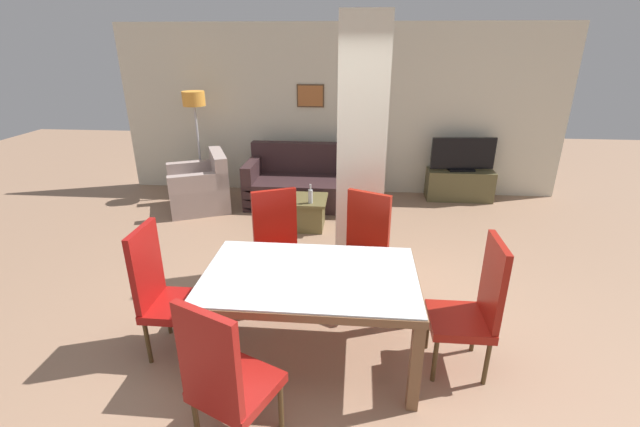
{
  "coord_description": "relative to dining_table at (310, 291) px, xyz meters",
  "views": [
    {
      "loc": [
        0.33,
        -2.82,
        2.43
      ],
      "look_at": [
        0.0,
        0.86,
        0.93
      ],
      "focal_mm": 24.0,
      "sensor_mm": 36.0,
      "label": 1
    }
  ],
  "objects": [
    {
      "name": "ground_plane",
      "position": [
        0.0,
        0.0,
        -0.63
      ],
      "size": [
        18.0,
        18.0,
        0.0
      ],
      "primitive_type": "plane",
      "color": "#9C775C"
    },
    {
      "name": "dining_chair_head_right",
      "position": [
        1.25,
        0.0,
        -0.05
      ],
      "size": [
        0.46,
        0.46,
        1.11
      ],
      "rotation": [
        0.0,
        0.0,
        1.57
      ],
      "color": "maroon",
      "rests_on": "ground_plane"
    },
    {
      "name": "tv_screen",
      "position": [
        2.0,
        3.98,
        0.12
      ],
      "size": [
        1.01,
        0.24,
        0.53
      ],
      "rotation": [
        0.0,
        0.0,
        3.24
      ],
      "color": "black",
      "rests_on": "tv_stand"
    },
    {
      "name": "floor_lamp",
      "position": [
        -2.23,
        3.76,
        0.81
      ],
      "size": [
        0.35,
        0.35,
        1.7
      ],
      "color": "#B7B7BC",
      "rests_on": "ground_plane"
    },
    {
      "name": "sofa",
      "position": [
        -0.42,
        3.59,
        -0.32
      ],
      "size": [
        1.94,
        0.92,
        0.91
      ],
      "rotation": [
        0.0,
        0.0,
        3.14
      ],
      "color": "#372325",
      "rests_on": "ground_plane"
    },
    {
      "name": "dining_chair_far_left",
      "position": [
        -0.41,
        0.88,
        -0.05
      ],
      "size": [
        0.61,
        0.61,
        1.11
      ],
      "rotation": [
        0.0,
        0.0,
        -2.7
      ],
      "color": "#A0130B",
      "rests_on": "ground_plane"
    },
    {
      "name": "dining_table",
      "position": [
        0.0,
        0.0,
        0.0
      ],
      "size": [
        1.65,
        1.04,
        0.78
      ],
      "color": "brown",
      "rests_on": "ground_plane"
    },
    {
      "name": "armchair",
      "position": [
        -2.05,
        3.23,
        -0.33
      ],
      "size": [
        1.13,
        1.15,
        0.86
      ],
      "rotation": [
        0.0,
        0.0,
        1.99
      ],
      "color": "#AF9A93",
      "rests_on": "ground_plane"
    },
    {
      "name": "back_wall",
      "position": [
        -0.0,
        4.26,
        0.72
      ],
      "size": [
        7.2,
        0.09,
        2.7
      ],
      "color": "beige",
      "rests_on": "ground_plane"
    },
    {
      "name": "dining_chair_far_right",
      "position": [
        0.41,
        0.89,
        -0.05
      ],
      "size": [
        0.61,
        0.61,
        1.11
      ],
      "rotation": [
        0.0,
        0.0,
        2.71
      ],
      "color": "#9E1B0F",
      "rests_on": "ground_plane"
    },
    {
      "name": "tv_stand",
      "position": [
        2.0,
        3.98,
        -0.38
      ],
      "size": [
        1.05,
        0.4,
        0.49
      ],
      "color": "brown",
      "rests_on": "ground_plane"
    },
    {
      "name": "dining_chair_head_left",
      "position": [
        -1.19,
        0.0,
        -0.05
      ],
      "size": [
        0.46,
        0.46,
        1.11
      ],
      "rotation": [
        0.0,
        0.0,
        -1.57
      ],
      "color": "#9B1210",
      "rests_on": "ground_plane"
    },
    {
      "name": "bottle",
      "position": [
        -0.27,
        2.47,
        -0.11
      ],
      "size": [
        0.06,
        0.06,
        0.26
      ],
      "color": "#B2B7BC",
      "rests_on": "coffee_table"
    },
    {
      "name": "coffee_table",
      "position": [
        -0.36,
        2.63,
        -0.41
      ],
      "size": [
        0.59,
        0.58,
        0.42
      ],
      "color": "brown",
      "rests_on": "ground_plane"
    },
    {
      "name": "divider_pillar",
      "position": [
        0.37,
        1.56,
        0.72
      ],
      "size": [
        0.5,
        0.36,
        2.7
      ],
      "color": "beige",
      "rests_on": "ground_plane"
    },
    {
      "name": "dining_chair_near_left",
      "position": [
        -0.41,
        -0.9,
        -0.05
      ],
      "size": [
        0.61,
        0.61,
        1.11
      ],
      "rotation": [
        0.0,
        0.0,
        -0.43
      ],
      "color": "maroon",
      "rests_on": "ground_plane"
    }
  ]
}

